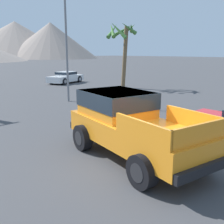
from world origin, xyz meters
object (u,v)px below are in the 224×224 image
Objects in this scene: parked_car_white at (66,77)px; palm_tree_tall at (122,38)px; orange_pickup_truck at (128,121)px; street_lamp_post at (66,26)px.

parked_car_white is 7.91m from palm_tree_tall.
palm_tree_tall is at bearing 54.98° from orange_pickup_truck.
parked_car_white is 0.78× the size of palm_tree_tall.
parked_car_white is 0.56× the size of street_lamp_post.
street_lamp_post is 1.39× the size of palm_tree_tall.
orange_pickup_truck is at bearing -114.94° from street_lamp_post.
parked_car_white is (10.30, 17.97, -0.51)m from orange_pickup_truck.
orange_pickup_truck is 16.60m from palm_tree_tall.
palm_tree_tall is (7.57, 2.11, -0.44)m from street_lamp_post.
street_lamp_post is at bearing 127.83° from parked_car_white.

